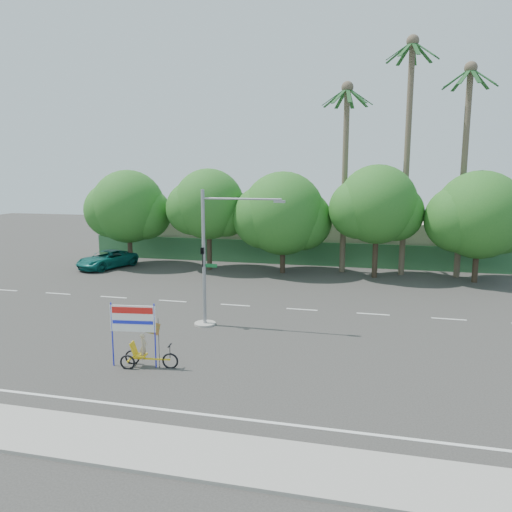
# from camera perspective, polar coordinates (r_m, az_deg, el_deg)

# --- Properties ---
(ground) EXTENTS (120.00, 120.00, 0.00)m
(ground) POSITION_cam_1_polar(r_m,az_deg,el_deg) (22.01, -3.09, -11.37)
(ground) COLOR #33302D
(ground) RESTS_ON ground
(sidewalk_near) EXTENTS (50.00, 2.40, 0.12)m
(sidewalk_near) POSITION_cam_1_polar(r_m,az_deg,el_deg) (15.65, -11.49, -20.67)
(sidewalk_near) COLOR gray
(sidewalk_near) RESTS_ON ground
(fence) EXTENTS (38.00, 0.08, 2.00)m
(fence) POSITION_cam_1_polar(r_m,az_deg,el_deg) (42.15, 5.26, 0.29)
(fence) COLOR #336B3D
(fence) RESTS_ON ground
(building_left) EXTENTS (12.00, 8.00, 4.00)m
(building_left) POSITION_cam_1_polar(r_m,az_deg,el_deg) (48.71, -5.67, 2.76)
(building_left) COLOR beige
(building_left) RESTS_ON ground
(building_right) EXTENTS (14.00, 8.00, 3.60)m
(building_right) POSITION_cam_1_polar(r_m,az_deg,el_deg) (46.11, 15.99, 1.78)
(building_right) COLOR beige
(building_right) RESTS_ON ground
(tree_far_left) EXTENTS (7.14, 6.00, 7.96)m
(tree_far_left) POSITION_cam_1_polar(r_m,az_deg,el_deg) (42.74, -14.44, 5.24)
(tree_far_left) COLOR #473828
(tree_far_left) RESTS_ON ground
(tree_left) EXTENTS (6.66, 5.60, 8.07)m
(tree_left) POSITION_cam_1_polar(r_m,az_deg,el_deg) (39.93, -5.49, 5.63)
(tree_left) COLOR #473828
(tree_left) RESTS_ON ground
(tree_center) EXTENTS (7.62, 6.40, 7.85)m
(tree_center) POSITION_cam_1_polar(r_m,az_deg,el_deg) (38.45, 3.03, 4.61)
(tree_center) COLOR #473828
(tree_center) RESTS_ON ground
(tree_right) EXTENTS (6.90, 5.80, 8.36)m
(tree_right) POSITION_cam_1_polar(r_m,az_deg,el_deg) (37.75, 13.60, 5.43)
(tree_right) COLOR #473828
(tree_right) RESTS_ON ground
(tree_far_right) EXTENTS (7.38, 6.20, 7.94)m
(tree_far_right) POSITION_cam_1_polar(r_m,az_deg,el_deg) (38.44, 24.07, 4.04)
(tree_far_right) COLOR #473828
(tree_far_right) RESTS_ON ground
(palm_tall) EXTENTS (3.73, 3.79, 17.45)m
(palm_tall) POSITION_cam_1_polar(r_m,az_deg,el_deg) (39.28, 16.98, 13.08)
(palm_tall) COLOR #70604C
(palm_tall) RESTS_ON ground
(palm_mid) EXTENTS (3.73, 3.79, 15.45)m
(palm_mid) POSITION_cam_1_polar(r_m,az_deg,el_deg) (39.64, 22.79, 11.17)
(palm_mid) COLOR #70604C
(palm_mid) RESTS_ON ground
(palm_short) EXTENTS (3.73, 3.79, 14.45)m
(palm_short) POSITION_cam_1_polar(r_m,az_deg,el_deg) (39.24, 10.17, 11.00)
(palm_short) COLOR #70604C
(palm_short) RESTS_ON ground
(traffic_signal) EXTENTS (4.72, 1.10, 7.00)m
(traffic_signal) POSITION_cam_1_polar(r_m,az_deg,el_deg) (25.49, -5.33, -1.61)
(traffic_signal) COLOR gray
(traffic_signal) RESTS_ON ground
(trike_billboard) EXTENTS (2.76, 0.79, 2.72)m
(trike_billboard) POSITION_cam_1_polar(r_m,az_deg,el_deg) (21.04, -13.10, -9.46)
(trike_billboard) COLOR black
(trike_billboard) RESTS_ON ground
(pickup_truck) EXTENTS (4.00, 5.69, 1.44)m
(pickup_truck) POSITION_cam_1_polar(r_m,az_deg,el_deg) (42.59, -16.68, -0.37)
(pickup_truck) COLOR #0D6058
(pickup_truck) RESTS_ON ground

